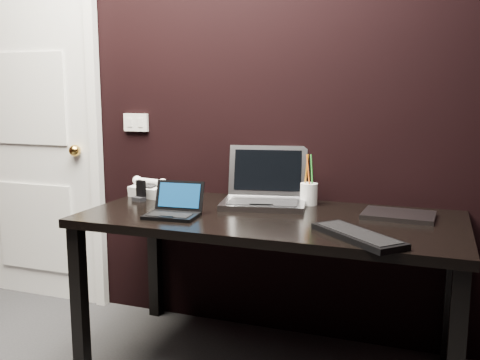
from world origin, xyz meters
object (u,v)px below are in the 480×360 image
(closed_laptop, at_px, (399,215))
(mobile_phone, at_px, (140,193))
(desk, at_px, (270,232))
(desk_phone, at_px, (151,188))
(door, at_px, (32,132))
(silver_laptop, at_px, (265,194))
(ext_keyboard, at_px, (357,236))
(pen_cup, at_px, (309,193))
(netbook, at_px, (174,210))

(closed_laptop, xyz_separation_m, mobile_phone, (-1.27, -0.08, 0.03))
(desk, height_order, desk_phone, desk_phone)
(door, bearing_deg, silver_laptop, -6.08)
(door, bearing_deg, closed_laptop, -5.81)
(desk_phone, bearing_deg, silver_laptop, 0.38)
(silver_laptop, xyz_separation_m, ext_keyboard, (0.52, -0.47, -0.04))
(door, xyz_separation_m, pen_cup, (1.76, -0.09, -0.25))
(closed_laptop, xyz_separation_m, pen_cup, (-0.44, 0.13, 0.05))
(desk, distance_m, silver_laptop, 0.26)
(door, bearing_deg, netbook, -23.64)
(door, relative_size, desk_phone, 9.15)
(door, xyz_separation_m, ext_keyboard, (2.08, -0.64, -0.29))
(netbook, bearing_deg, silver_laptop, 51.00)
(netbook, height_order, desk_phone, netbook)
(door, distance_m, closed_laptop, 2.23)
(desk, distance_m, ext_keyboard, 0.51)
(silver_laptop, xyz_separation_m, mobile_phone, (-0.62, -0.14, -0.01))
(ext_keyboard, bearing_deg, desk, 148.31)
(desk_phone, height_order, pen_cup, pen_cup)
(desk, height_order, closed_laptop, closed_laptop)
(netbook, height_order, pen_cup, pen_cup)
(door, relative_size, netbook, 8.65)
(door, distance_m, desk_phone, 0.97)
(ext_keyboard, height_order, pen_cup, pen_cup)
(desk_phone, distance_m, pen_cup, 0.85)
(closed_laptop, relative_size, mobile_phone, 3.02)
(silver_laptop, bearing_deg, pen_cup, 19.50)
(desk_phone, xyz_separation_m, pen_cup, (0.84, 0.08, 0.02))
(ext_keyboard, bearing_deg, desk_phone, 157.93)
(desk, bearing_deg, silver_laptop, 113.76)
(ext_keyboard, bearing_deg, pen_cup, 119.99)
(netbook, relative_size, mobile_phone, 2.34)
(closed_laptop, bearing_deg, pen_cup, 163.40)
(pen_cup, bearing_deg, door, 176.98)
(pen_cup, bearing_deg, netbook, -138.58)
(door, height_order, ext_keyboard, door)
(silver_laptop, bearing_deg, mobile_phone, -167.71)
(desk, xyz_separation_m, desk_phone, (-0.73, 0.20, 0.12))
(desk, distance_m, netbook, 0.45)
(silver_laptop, bearing_deg, desk_phone, -179.62)
(closed_laptop, bearing_deg, mobile_phone, -176.47)
(desk_phone, bearing_deg, pen_cup, 5.22)
(closed_laptop, bearing_deg, netbook, -161.29)
(netbook, relative_size, silver_laptop, 0.53)
(netbook, xyz_separation_m, mobile_phone, (-0.32, 0.24, 0.01))
(mobile_phone, bearing_deg, silver_laptop, 12.29)
(door, xyz_separation_m, desk, (1.65, -0.38, -0.38))
(door, distance_m, mobile_phone, 1.01)
(desk, xyz_separation_m, mobile_phone, (-0.72, 0.07, 0.12))
(door, distance_m, desk, 1.73)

